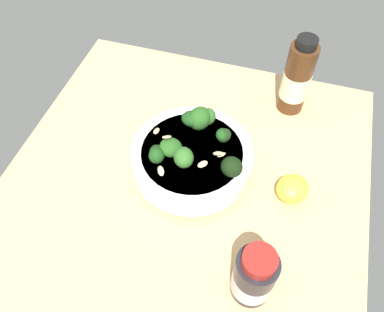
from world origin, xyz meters
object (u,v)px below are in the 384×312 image
(lemon_wedge, at_px, (292,189))
(bottle_tall, at_px, (254,276))
(bowl_of_broccoli, at_px, (193,155))
(bottle_short, at_px, (297,79))

(lemon_wedge, distance_m, bottle_tall, 0.19)
(bowl_of_broccoli, height_order, lemon_wedge, bowl_of_broccoli)
(bottle_short, bearing_deg, lemon_wedge, 8.74)
(bowl_of_broccoli, height_order, bottle_short, bottle_short)
(bottle_tall, distance_m, bottle_short, 0.41)
(bottle_tall, xyz_separation_m, bottle_short, (-0.40, 0.00, 0.03))
(bowl_of_broccoli, relative_size, bottle_short, 1.27)
(lemon_wedge, bearing_deg, bowl_of_broccoli, -92.32)
(bowl_of_broccoli, relative_size, bottle_tall, 1.86)
(bowl_of_broccoli, bearing_deg, lemon_wedge, 87.68)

